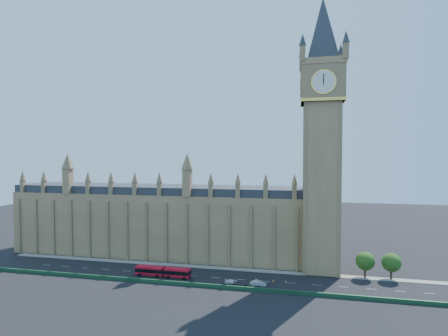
% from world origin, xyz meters
% --- Properties ---
extents(ground, '(400.00, 400.00, 0.00)m').
position_xyz_m(ground, '(0.00, 0.00, 0.00)').
color(ground, black).
rests_on(ground, ground).
extents(palace_westminster, '(120.00, 20.00, 28.00)m').
position_xyz_m(palace_westminster, '(-25.00, 22.00, 13.86)').
color(palace_westminster, olive).
rests_on(palace_westminster, ground).
extents(elizabeth_tower, '(20.59, 20.59, 105.00)m').
position_xyz_m(elizabeth_tower, '(38.00, 13.99, 54.56)').
color(elizabeth_tower, olive).
rests_on(elizabeth_tower, ground).
extents(bridge_parapet, '(160.00, 0.60, 1.20)m').
position_xyz_m(bridge_parapet, '(0.00, -9.00, 0.60)').
color(bridge_parapet, '#1E4C2D').
rests_on(bridge_parapet, ground).
extents(kerb_north, '(160.00, 3.00, 0.16)m').
position_xyz_m(kerb_north, '(0.00, 9.50, 0.08)').
color(kerb_north, gray).
rests_on(kerb_north, ground).
extents(tree_east_near, '(6.00, 6.00, 8.50)m').
position_xyz_m(tree_east_near, '(52.22, 10.08, 5.64)').
color(tree_east_near, '#382619').
rests_on(tree_east_near, ground).
extents(tree_east_far, '(6.00, 6.00, 8.50)m').
position_xyz_m(tree_east_far, '(60.22, 10.08, 5.64)').
color(tree_east_far, '#382619').
rests_on(tree_east_far, ground).
extents(red_bus, '(18.81, 3.17, 3.19)m').
position_xyz_m(red_bus, '(-13.49, -2.91, 1.68)').
color(red_bus, red).
rests_on(red_bus, ground).
extents(car_grey, '(4.02, 1.89, 1.33)m').
position_xyz_m(car_grey, '(12.79, -5.21, 0.66)').
color(car_grey, '#44464C').
rests_on(car_grey, ground).
extents(car_silver, '(4.94, 1.95, 1.60)m').
position_xyz_m(car_silver, '(18.39, -4.36, 0.80)').
color(car_silver, '#ACB0B4').
rests_on(car_silver, ground).
extents(car_white, '(4.65, 2.32, 1.30)m').
position_xyz_m(car_white, '(10.13, -4.31, 0.65)').
color(car_white, white).
rests_on(car_white, ground).
extents(cone_a, '(0.57, 0.57, 0.74)m').
position_xyz_m(cone_a, '(26.58, -0.06, 0.37)').
color(cone_a, black).
rests_on(cone_a, ground).
extents(cone_b, '(0.50, 0.50, 0.74)m').
position_xyz_m(cone_b, '(15.80, -3.76, 0.37)').
color(cone_b, black).
rests_on(cone_b, ground).
extents(cone_c, '(0.54, 0.54, 0.77)m').
position_xyz_m(cone_c, '(22.74, -0.29, 0.38)').
color(cone_c, black).
rests_on(cone_c, ground).
extents(cone_d, '(0.64, 0.64, 0.79)m').
position_xyz_m(cone_d, '(17.25, -0.28, 0.39)').
color(cone_d, black).
rests_on(cone_d, ground).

